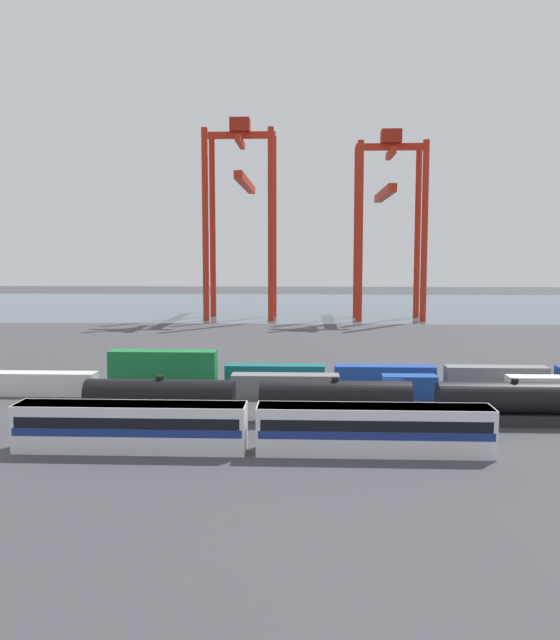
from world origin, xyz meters
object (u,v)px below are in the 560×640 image
at_px(shipping_container_6, 167,374).
at_px(gantry_crane_west, 242,200).
at_px(passenger_train, 252,426).
at_px(gantry_crane_central, 389,208).
at_px(freight_tank_row, 335,401).

height_order(shipping_container_6, gantry_crane_west, gantry_crane_west).
distance_m(passenger_train, gantry_crane_west, 116.22).
bearing_deg(shipping_container_6, passenger_train, -64.33).
height_order(gantry_crane_west, gantry_crane_central, gantry_crane_west).
bearing_deg(passenger_train, gantry_crane_central, 77.65).
relative_size(passenger_train, gantry_crane_west, 0.79).
distance_m(freight_tank_row, shipping_container_6, 26.31).
relative_size(freight_tank_row, shipping_container_6, 7.97).
bearing_deg(shipping_container_6, gantry_crane_west, 89.53).
relative_size(passenger_train, freight_tank_row, 0.81).
height_order(passenger_train, gantry_crane_west, gantry_crane_west).
relative_size(gantry_crane_west, gantry_crane_central, 1.07).
relative_size(freight_tank_row, gantry_crane_central, 1.05).
height_order(passenger_train, shipping_container_6, passenger_train).
bearing_deg(gantry_crane_west, gantry_crane_central, -1.03).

